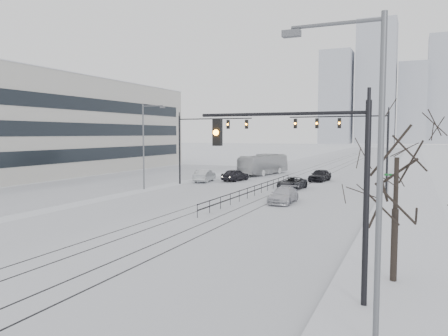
{
  "coord_description": "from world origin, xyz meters",
  "views": [
    {
      "loc": [
        13.78,
        -8.96,
        5.9
      ],
      "look_at": [
        0.03,
        22.61,
        3.2
      ],
      "focal_mm": 35.0,
      "sensor_mm": 36.0,
      "label": 1
    }
  ],
  "objects_px": {
    "sedan_nb_right": "(283,195)",
    "sedan_nb_far": "(320,175)",
    "sedan_sb_inner": "(235,175)",
    "box_truck": "(264,165)",
    "traffic_mast_near": "(318,173)",
    "sedan_nb_front": "(292,183)",
    "sedan_sb_outer": "(205,176)",
    "bare_tree": "(397,171)"
  },
  "relations": [
    {
      "from": "sedan_sb_inner",
      "to": "box_truck",
      "type": "xyz_separation_m",
      "value": [
        0.57,
        9.47,
        0.71
      ]
    },
    {
      "from": "traffic_mast_near",
      "to": "sedan_nb_right",
      "type": "xyz_separation_m",
      "value": [
        -7.09,
        20.89,
        -3.9
      ]
    },
    {
      "from": "bare_tree",
      "to": "box_truck",
      "type": "bearing_deg",
      "value": 114.69
    },
    {
      "from": "sedan_sb_outer",
      "to": "sedan_nb_front",
      "type": "bearing_deg",
      "value": 158.07
    },
    {
      "from": "sedan_nb_front",
      "to": "sedan_nb_right",
      "type": "relative_size",
      "value": 1.0
    },
    {
      "from": "sedan_nb_front",
      "to": "bare_tree",
      "type": "bearing_deg",
      "value": -61.26
    },
    {
      "from": "sedan_sb_inner",
      "to": "box_truck",
      "type": "distance_m",
      "value": 9.51
    },
    {
      "from": "bare_tree",
      "to": "sedan_nb_front",
      "type": "relative_size",
      "value": 1.33
    },
    {
      "from": "traffic_mast_near",
      "to": "box_truck",
      "type": "height_order",
      "value": "traffic_mast_near"
    },
    {
      "from": "bare_tree",
      "to": "sedan_nb_far",
      "type": "distance_m",
      "value": 37.82
    },
    {
      "from": "box_truck",
      "to": "sedan_sb_inner",
      "type": "bearing_deg",
      "value": 97.93
    },
    {
      "from": "traffic_mast_near",
      "to": "sedan_nb_front",
      "type": "xyz_separation_m",
      "value": [
        -8.79,
        30.21,
        -3.93
      ]
    },
    {
      "from": "sedan_sb_inner",
      "to": "sedan_sb_outer",
      "type": "xyz_separation_m",
      "value": [
        -3.08,
        -2.43,
        -0.0
      ]
    },
    {
      "from": "traffic_mast_near",
      "to": "sedan_sb_outer",
      "type": "xyz_separation_m",
      "value": [
        -20.5,
        33.0,
        -3.81
      ]
    },
    {
      "from": "sedan_sb_inner",
      "to": "box_truck",
      "type": "bearing_deg",
      "value": -83.21
    },
    {
      "from": "sedan_nb_right",
      "to": "sedan_nb_far",
      "type": "height_order",
      "value": "sedan_nb_far"
    },
    {
      "from": "bare_tree",
      "to": "traffic_mast_near",
      "type": "bearing_deg",
      "value": -128.76
    },
    {
      "from": "sedan_nb_front",
      "to": "sedan_sb_outer",
      "type": "bearing_deg",
      "value": 172.97
    },
    {
      "from": "sedan_nb_right",
      "to": "bare_tree",
      "type": "bearing_deg",
      "value": -62.59
    },
    {
      "from": "bare_tree",
      "to": "sedan_nb_front",
      "type": "distance_m",
      "value": 29.68
    },
    {
      "from": "box_truck",
      "to": "sedan_nb_far",
      "type": "bearing_deg",
      "value": 160.05
    },
    {
      "from": "sedan_sb_outer",
      "to": "sedan_nb_right",
      "type": "xyz_separation_m",
      "value": [
        13.41,
        -12.11,
        -0.09
      ]
    },
    {
      "from": "sedan_nb_right",
      "to": "sedan_nb_far",
      "type": "relative_size",
      "value": 1.03
    },
    {
      "from": "sedan_sb_inner",
      "to": "sedan_sb_outer",
      "type": "distance_m",
      "value": 3.92
    },
    {
      "from": "bare_tree",
      "to": "sedan_sb_outer",
      "type": "distance_m",
      "value": 37.93
    },
    {
      "from": "traffic_mast_near",
      "to": "sedan_sb_outer",
      "type": "height_order",
      "value": "traffic_mast_near"
    },
    {
      "from": "sedan_nb_far",
      "to": "traffic_mast_near",
      "type": "bearing_deg",
      "value": -69.9
    },
    {
      "from": "bare_tree",
      "to": "sedan_nb_right",
      "type": "height_order",
      "value": "bare_tree"
    },
    {
      "from": "sedan_nb_right",
      "to": "sedan_nb_far",
      "type": "xyz_separation_m",
      "value": [
        -0.54,
        18.38,
        0.09
      ]
    },
    {
      "from": "sedan_sb_inner",
      "to": "sedan_nb_far",
      "type": "xyz_separation_m",
      "value": [
        9.8,
        3.85,
        -0.0
      ]
    },
    {
      "from": "sedan_sb_outer",
      "to": "sedan_nb_far",
      "type": "distance_m",
      "value": 14.32
    },
    {
      "from": "sedan_nb_front",
      "to": "sedan_nb_right",
      "type": "xyz_separation_m",
      "value": [
        1.7,
        -9.32,
        0.03
      ]
    },
    {
      "from": "sedan_sb_outer",
      "to": "sedan_nb_front",
      "type": "relative_size",
      "value": 1.0
    },
    {
      "from": "traffic_mast_near",
      "to": "sedan_sb_inner",
      "type": "height_order",
      "value": "traffic_mast_near"
    },
    {
      "from": "sedan_nb_front",
      "to": "sedan_sb_inner",
      "type": "bearing_deg",
      "value": 155.23
    },
    {
      "from": "traffic_mast_near",
      "to": "bare_tree",
      "type": "relative_size",
      "value": 1.15
    },
    {
      "from": "sedan_sb_inner",
      "to": "sedan_nb_far",
      "type": "height_order",
      "value": "sedan_sb_inner"
    },
    {
      "from": "sedan_nb_far",
      "to": "box_truck",
      "type": "xyz_separation_m",
      "value": [
        -9.23,
        5.62,
        0.71
      ]
    },
    {
      "from": "traffic_mast_near",
      "to": "sedan_sb_inner",
      "type": "distance_m",
      "value": 39.67
    },
    {
      "from": "bare_tree",
      "to": "sedan_sb_outer",
      "type": "height_order",
      "value": "bare_tree"
    },
    {
      "from": "sedan_nb_right",
      "to": "sedan_nb_front",
      "type": "bearing_deg",
      "value": 99.79
    },
    {
      "from": "traffic_mast_near",
      "to": "bare_tree",
      "type": "bearing_deg",
      "value": 51.24
    }
  ]
}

